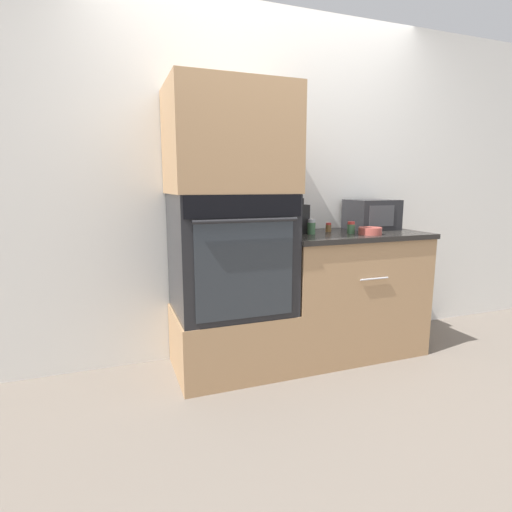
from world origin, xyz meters
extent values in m
plane|color=#6B6056|center=(0.00, 0.00, 0.00)|extent=(12.00, 12.00, 0.00)
cube|color=silver|center=(0.00, 0.63, 1.25)|extent=(8.00, 0.05, 2.50)
cube|color=#A87F56|center=(-0.38, 0.30, 0.21)|extent=(0.77, 0.60, 0.42)
cube|color=black|center=(-0.38, 0.30, 0.81)|extent=(0.74, 0.59, 0.78)
cube|color=black|center=(-0.38, 0.00, 1.13)|extent=(0.71, 0.01, 0.13)
cube|color=orange|center=(-0.38, 0.00, 1.13)|extent=(0.09, 0.00, 0.03)
cube|color=#282D33|center=(-0.38, 0.00, 0.75)|extent=(0.61, 0.01, 0.59)
cylinder|color=black|center=(-0.38, -0.03, 1.05)|extent=(0.63, 0.02, 0.02)
cube|color=#A87F56|center=(-0.38, 0.30, 1.53)|extent=(0.77, 0.60, 0.66)
cube|color=#A87F56|center=(0.53, 0.30, 0.44)|extent=(1.06, 0.60, 0.88)
cube|color=black|center=(0.53, 0.30, 0.89)|extent=(1.08, 0.63, 0.03)
cylinder|color=#B7B7BC|center=(0.53, -0.01, 0.63)|extent=(0.22, 0.01, 0.01)
cube|color=#232326|center=(0.80, 0.43, 1.03)|extent=(0.35, 0.30, 0.23)
cube|color=#3D3D3F|center=(0.78, 0.27, 1.03)|extent=(0.22, 0.01, 0.16)
cube|color=black|center=(0.16, 0.40, 1.01)|extent=(0.11, 0.12, 0.20)
cylinder|color=black|center=(0.13, 0.40, 1.14)|extent=(0.02, 0.02, 0.04)
cylinder|color=black|center=(0.16, 0.40, 1.14)|extent=(0.02, 0.02, 0.04)
cylinder|color=black|center=(0.19, 0.40, 1.14)|extent=(0.02, 0.02, 0.04)
cylinder|color=#B24C42|center=(0.58, 0.14, 0.94)|extent=(0.16, 0.16, 0.05)
cylinder|color=#427047|center=(0.21, 0.30, 0.95)|extent=(0.06, 0.06, 0.08)
cylinder|color=#B7B7BC|center=(0.21, 0.30, 1.01)|extent=(0.05, 0.05, 0.02)
cylinder|color=brown|center=(0.40, 0.39, 0.94)|extent=(0.04, 0.04, 0.05)
cylinder|color=red|center=(0.40, 0.39, 0.97)|extent=(0.04, 0.04, 0.01)
cylinder|color=#427047|center=(0.49, 0.23, 0.95)|extent=(0.05, 0.05, 0.07)
cylinder|color=red|center=(0.49, 0.23, 0.99)|extent=(0.05, 0.05, 0.02)
camera|label=1|loc=(-1.13, -2.19, 1.25)|focal=28.00mm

